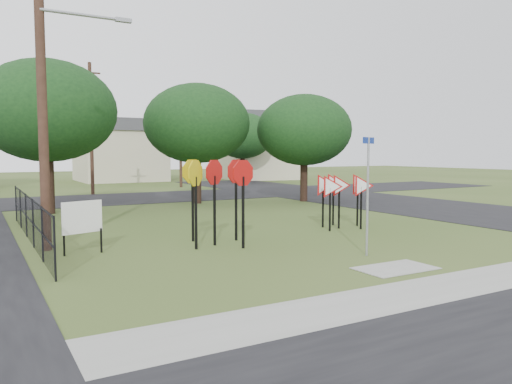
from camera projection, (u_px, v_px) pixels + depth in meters
ground at (335, 252)px, 14.59m from camera, size 140.00×140.00×0.00m
sidewalk at (456, 285)px, 10.95m from camera, size 30.00×1.60×0.02m
planting_strip at (507, 299)px, 9.91m from camera, size 30.00×0.80×0.02m
street_right at (389, 202)px, 29.16m from camera, size 8.00×50.00×0.02m
street_far at (138, 198)px, 31.92m from camera, size 60.00×8.00×0.02m
curb_pad at (396, 268)px, 12.51m from camera, size 2.00×1.20×0.02m
street_name_sign at (368, 189)px, 13.95m from camera, size 0.64×0.28×3.34m
stop_sign_cluster at (216, 182)px, 15.62m from camera, size 2.49×2.10×2.71m
yield_sign_cluster at (341, 187)px, 19.18m from camera, size 2.67×1.76×2.12m
info_board at (82, 219)px, 14.22m from camera, size 1.18×0.43×1.53m
utility_pole_main at (44, 73)px, 14.51m from camera, size 3.55×0.33×10.00m
far_pole_a at (91, 128)px, 34.04m from camera, size 1.40×0.24×9.00m
far_pole_b at (180, 135)px, 41.47m from camera, size 1.40×0.24×8.50m
fence_run at (29, 218)px, 16.20m from camera, size 0.05×11.55×1.50m
house_mid at (120, 150)px, 50.98m from camera, size 8.40×8.40×6.20m
house_right at (258, 146)px, 54.36m from camera, size 8.30×8.30×7.20m
tree_near_left at (47, 111)px, 23.38m from camera, size 6.40×6.40×7.27m
tree_near_mid at (197, 124)px, 28.21m from camera, size 6.00×6.00×6.80m
tree_near_right at (304, 130)px, 29.46m from camera, size 5.60×5.60×6.33m
tree_far_right at (243, 136)px, 48.86m from camera, size 6.00×6.00×6.80m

